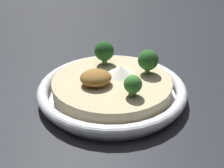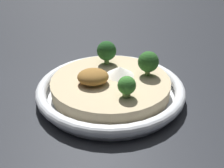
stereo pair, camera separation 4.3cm
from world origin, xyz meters
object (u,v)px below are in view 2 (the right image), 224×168
(broccoli_front, at_px, (108,51))
(broccoli_back, at_px, (128,86))
(broccoli_front_left, at_px, (150,62))
(risotto_bowl, at_px, (112,86))

(broccoli_front, bearing_deg, broccoli_back, 104.36)
(broccoli_front, bearing_deg, broccoli_front_left, 145.32)
(risotto_bowl, relative_size, broccoli_front_left, 5.91)
(risotto_bowl, distance_m, broccoli_front_left, 0.09)
(broccoli_back, bearing_deg, broccoli_front_left, -120.45)
(broccoli_back, distance_m, broccoli_front, 0.14)
(broccoli_back, relative_size, broccoli_front_left, 0.76)
(broccoli_back, bearing_deg, risotto_bowl, -68.56)
(broccoli_back, height_order, broccoli_front, broccoli_front)
(risotto_bowl, height_order, broccoli_back, broccoli_back)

